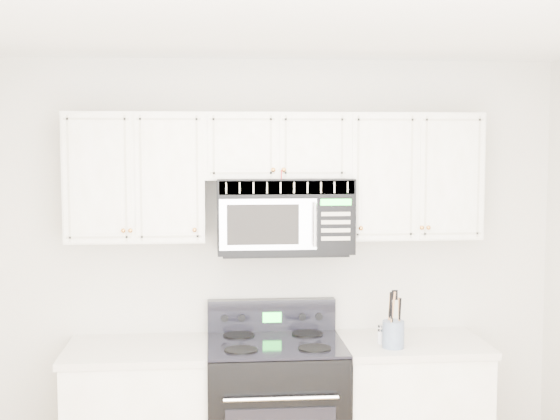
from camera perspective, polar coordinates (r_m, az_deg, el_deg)
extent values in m
cube|color=white|center=(3.09, 2.21, 14.31)|extent=(3.50, 3.50, 0.01)
cube|color=beige|center=(4.86, -0.47, -4.46)|extent=(3.50, 0.01, 2.60)
cube|color=silver|center=(4.64, -10.20, -10.06)|extent=(0.86, 0.65, 0.04)
cube|color=white|center=(4.91, 9.53, -14.83)|extent=(0.82, 0.63, 0.88)
cube|color=silver|center=(4.77, 9.61, -9.63)|extent=(0.86, 0.65, 0.04)
cylinder|color=silver|center=(4.31, 0.09, -13.64)|extent=(0.62, 0.02, 0.02)
cube|color=black|center=(4.61, -0.33, -9.76)|extent=(0.79, 0.68, 0.02)
cube|color=black|center=(4.87, -0.63, -7.75)|extent=(0.79, 0.08, 0.21)
cube|color=#20E835|center=(4.83, -0.58, -7.86)|extent=(0.11, 0.00, 0.06)
cube|color=white|center=(4.64, -10.47, 2.40)|extent=(0.80, 0.33, 0.75)
cube|color=white|center=(4.77, 9.56, 2.48)|extent=(0.80, 0.33, 0.75)
cube|color=white|center=(4.63, -0.31, 4.70)|extent=(0.84, 0.33, 0.39)
sphere|color=#D68D3E|center=(4.48, -10.89, -1.49)|extent=(0.03, 0.03, 0.03)
sphere|color=#D68D3E|center=(4.45, -6.28, -1.46)|extent=(0.03, 0.03, 0.03)
sphere|color=#D68D3E|center=(4.54, 5.94, -1.34)|extent=(0.03, 0.03, 0.03)
sphere|color=#D68D3E|center=(4.62, 10.33, -1.28)|extent=(0.03, 0.03, 0.03)
sphere|color=#D68D3E|center=(4.44, -0.50, 2.95)|extent=(0.03, 0.03, 0.03)
sphere|color=#D68D3E|center=(4.45, 0.27, 2.95)|extent=(0.03, 0.03, 0.03)
cylinder|color=#C6000B|center=(4.45, 0.10, 2.16)|extent=(0.00, 0.00, 0.12)
sphere|color=#D68D3E|center=(4.45, 0.10, 1.31)|extent=(0.04, 0.04, 0.04)
cube|color=black|center=(4.62, 0.30, -0.34)|extent=(0.79, 0.40, 0.44)
cube|color=#B9B5A5|center=(4.42, 0.53, 1.65)|extent=(0.77, 0.01, 0.08)
cube|color=#BAB9C4|center=(4.41, -0.87, -1.07)|extent=(0.55, 0.01, 0.29)
cube|color=black|center=(4.41, -1.25, -1.08)|extent=(0.41, 0.01, 0.23)
cube|color=black|center=(4.46, 4.09, -1.02)|extent=(0.22, 0.01, 0.29)
cube|color=#20E835|center=(4.44, 4.11, 0.58)|extent=(0.18, 0.00, 0.04)
cylinder|color=silver|center=(4.40, 2.57, -1.08)|extent=(0.02, 0.02, 0.25)
cylinder|color=slate|center=(4.57, 8.29, -8.99)|extent=(0.12, 0.12, 0.16)
cylinder|color=#AD7447|center=(4.56, 8.72, -8.03)|extent=(0.01, 0.01, 0.27)
cylinder|color=black|center=(4.58, 8.00, -7.85)|extent=(0.01, 0.01, 0.29)
cylinder|color=#AD7447|center=(4.52, 8.18, -7.88)|extent=(0.01, 0.01, 0.31)
cylinder|color=black|center=(4.56, 8.72, -8.03)|extent=(0.01, 0.01, 0.27)
cylinder|color=#AD7447|center=(4.57, 7.99, -7.85)|extent=(0.01, 0.01, 0.29)
cylinder|color=black|center=(4.52, 8.19, -7.88)|extent=(0.01, 0.01, 0.31)
cylinder|color=silver|center=(4.66, 7.38, -9.23)|extent=(0.04, 0.04, 0.08)
cylinder|color=silver|center=(4.65, 7.38, -8.68)|extent=(0.04, 0.04, 0.01)
cylinder|color=silver|center=(4.75, 7.38, -8.94)|extent=(0.04, 0.04, 0.08)
cylinder|color=silver|center=(4.74, 7.39, -8.41)|extent=(0.04, 0.04, 0.01)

